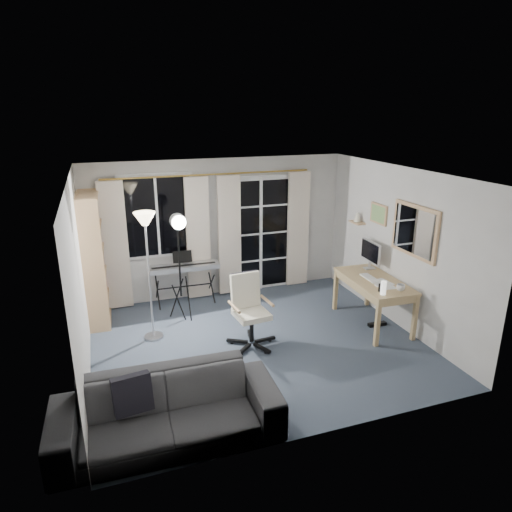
{
  "coord_description": "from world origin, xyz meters",
  "views": [
    {
      "loc": [
        -1.92,
        -5.46,
        3.21
      ],
      "look_at": [
        0.1,
        0.35,
        1.19
      ],
      "focal_mm": 32.0,
      "sensor_mm": 36.0,
      "label": 1
    }
  ],
  "objects_px": {
    "office_chair": "(248,303)",
    "monitor": "(371,252)",
    "sofa": "(167,401)",
    "keyboard_piano": "(184,268)",
    "mug": "(401,287)",
    "desk": "(374,285)",
    "torchiere_lamp": "(146,239)",
    "studio_light": "(179,234)",
    "bookshelf": "(92,263)"
  },
  "relations": [
    {
      "from": "keyboard_piano",
      "to": "studio_light",
      "type": "bearing_deg",
      "value": -102.66
    },
    {
      "from": "keyboard_piano",
      "to": "monitor",
      "type": "xyz_separation_m",
      "value": [
        2.78,
        -1.24,
        0.36
      ]
    },
    {
      "from": "torchiere_lamp",
      "to": "studio_light",
      "type": "bearing_deg",
      "value": 39.39
    },
    {
      "from": "keyboard_piano",
      "to": "sofa",
      "type": "relative_size",
      "value": 0.53
    },
    {
      "from": "keyboard_piano",
      "to": "desk",
      "type": "relative_size",
      "value": 0.86
    },
    {
      "from": "office_chair",
      "to": "mug",
      "type": "bearing_deg",
      "value": -20.88
    },
    {
      "from": "office_chair",
      "to": "sofa",
      "type": "xyz_separation_m",
      "value": [
        -1.39,
        -1.63,
        -0.16
      ]
    },
    {
      "from": "bookshelf",
      "to": "sofa",
      "type": "distance_m",
      "value": 3.19
    },
    {
      "from": "torchiere_lamp",
      "to": "desk",
      "type": "bearing_deg",
      "value": -11.39
    },
    {
      "from": "torchiere_lamp",
      "to": "bookshelf",
      "type": "bearing_deg",
      "value": 131.14
    },
    {
      "from": "torchiere_lamp",
      "to": "sofa",
      "type": "height_order",
      "value": "torchiere_lamp"
    },
    {
      "from": "keyboard_piano",
      "to": "studio_light",
      "type": "relative_size",
      "value": 0.68
    },
    {
      "from": "desk",
      "to": "monitor",
      "type": "xyz_separation_m",
      "value": [
        0.2,
        0.45,
        0.37
      ]
    },
    {
      "from": "desk",
      "to": "sofa",
      "type": "relative_size",
      "value": 0.61
    },
    {
      "from": "office_chair",
      "to": "mug",
      "type": "height_order",
      "value": "office_chair"
    },
    {
      "from": "torchiere_lamp",
      "to": "keyboard_piano",
      "type": "height_order",
      "value": "torchiere_lamp"
    },
    {
      "from": "office_chair",
      "to": "sofa",
      "type": "relative_size",
      "value": 0.45
    },
    {
      "from": "office_chair",
      "to": "desk",
      "type": "distance_m",
      "value": 1.99
    },
    {
      "from": "monitor",
      "to": "bookshelf",
      "type": "bearing_deg",
      "value": 167.88
    },
    {
      "from": "bookshelf",
      "to": "monitor",
      "type": "xyz_separation_m",
      "value": [
        4.2,
        -1.07,
        0.05
      ]
    },
    {
      "from": "office_chair",
      "to": "monitor",
      "type": "relative_size",
      "value": 1.93
    },
    {
      "from": "torchiere_lamp",
      "to": "studio_light",
      "type": "relative_size",
      "value": 1.06
    },
    {
      "from": "torchiere_lamp",
      "to": "monitor",
      "type": "height_order",
      "value": "torchiere_lamp"
    },
    {
      "from": "keyboard_piano",
      "to": "mug",
      "type": "height_order",
      "value": "keyboard_piano"
    },
    {
      "from": "bookshelf",
      "to": "keyboard_piano",
      "type": "bearing_deg",
      "value": 9.04
    },
    {
      "from": "office_chair",
      "to": "monitor",
      "type": "bearing_deg",
      "value": 4.3
    },
    {
      "from": "desk",
      "to": "mug",
      "type": "xyz_separation_m",
      "value": [
        0.1,
        -0.5,
        0.15
      ]
    },
    {
      "from": "studio_light",
      "to": "keyboard_piano",
      "type": "bearing_deg",
      "value": 72.36
    },
    {
      "from": "bookshelf",
      "to": "keyboard_piano",
      "type": "height_order",
      "value": "bookshelf"
    },
    {
      "from": "desk",
      "to": "office_chair",
      "type": "bearing_deg",
      "value": 179.98
    },
    {
      "from": "desk",
      "to": "sofa",
      "type": "distance_m",
      "value": 3.72
    },
    {
      "from": "keyboard_piano",
      "to": "monitor",
      "type": "distance_m",
      "value": 3.06
    },
    {
      "from": "monitor",
      "to": "sofa",
      "type": "height_order",
      "value": "monitor"
    },
    {
      "from": "monitor",
      "to": "mug",
      "type": "bearing_deg",
      "value": -93.64
    },
    {
      "from": "studio_light",
      "to": "mug",
      "type": "xyz_separation_m",
      "value": [
        2.84,
        -1.57,
        -0.62
      ]
    },
    {
      "from": "bookshelf",
      "to": "mug",
      "type": "height_order",
      "value": "bookshelf"
    },
    {
      "from": "sofa",
      "to": "keyboard_piano",
      "type": "bearing_deg",
      "value": 78.26
    },
    {
      "from": "desk",
      "to": "mug",
      "type": "height_order",
      "value": "mug"
    },
    {
      "from": "bookshelf",
      "to": "mug",
      "type": "xyz_separation_m",
      "value": [
        4.11,
        -2.02,
        -0.16
      ]
    },
    {
      "from": "office_chair",
      "to": "monitor",
      "type": "xyz_separation_m",
      "value": [
        2.18,
        0.37,
        0.41
      ]
    },
    {
      "from": "monitor",
      "to": "keyboard_piano",
      "type": "bearing_deg",
      "value": 158.19
    },
    {
      "from": "torchiere_lamp",
      "to": "keyboard_piano",
      "type": "distance_m",
      "value": 1.5
    },
    {
      "from": "mug",
      "to": "torchiere_lamp",
      "type": "bearing_deg",
      "value": 160.98
    },
    {
      "from": "desk",
      "to": "mug",
      "type": "bearing_deg",
      "value": -76.52
    },
    {
      "from": "bookshelf",
      "to": "studio_light",
      "type": "relative_size",
      "value": 1.15
    },
    {
      "from": "bookshelf",
      "to": "monitor",
      "type": "bearing_deg",
      "value": -11.92
    },
    {
      "from": "torchiere_lamp",
      "to": "mug",
      "type": "distance_m",
      "value": 3.61
    },
    {
      "from": "torchiere_lamp",
      "to": "keyboard_piano",
      "type": "bearing_deg",
      "value": 57.16
    },
    {
      "from": "office_chair",
      "to": "desk",
      "type": "bearing_deg",
      "value": -7.63
    },
    {
      "from": "bookshelf",
      "to": "office_chair",
      "type": "height_order",
      "value": "bookshelf"
    }
  ]
}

